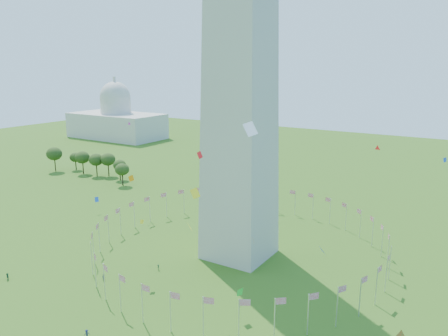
# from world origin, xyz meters

# --- Properties ---
(flag_ring) EXTENTS (80.24, 80.24, 9.00)m
(flag_ring) POSITION_xyz_m (-0.00, 50.00, 4.50)
(flag_ring) COLOR silver
(flag_ring) RESTS_ON ground
(capitol_building) EXTENTS (70.00, 35.00, 46.00)m
(capitol_building) POSITION_xyz_m (-180.00, 180.00, 23.00)
(capitol_building) COLOR beige
(capitol_building) RESTS_ON ground
(kites_aloft) EXTENTS (117.85, 84.22, 41.75)m
(kites_aloft) POSITION_xyz_m (12.81, 21.12, 19.97)
(kites_aloft) COLOR yellow
(kites_aloft) RESTS_ON ground
(tree_line_west) EXTENTS (55.45, 15.50, 12.11)m
(tree_line_west) POSITION_xyz_m (-107.41, 90.61, 5.38)
(tree_line_west) COLOR #35531B
(tree_line_west) RESTS_ON ground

